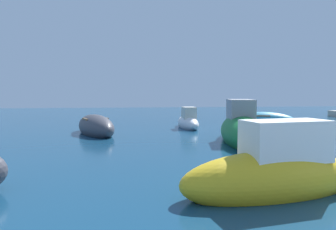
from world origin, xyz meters
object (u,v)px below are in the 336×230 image
object	(u,v)px
moored_boat_2	(242,130)
moored_boat_0	(96,127)
moored_boat_6	(263,122)
moored_boat_8	(274,173)
moored_boat_3	(188,122)

from	to	relation	value
moored_boat_2	moored_boat_0	bearing A→B (deg)	-108.63
moored_boat_6	moored_boat_8	size ratio (longest dim) A/B	0.97
moored_boat_2	moored_boat_8	bearing A→B (deg)	-4.34
moored_boat_0	moored_boat_2	bearing A→B (deg)	-140.06
moored_boat_2	moored_boat_8	size ratio (longest dim) A/B	1.37
moored_boat_2	moored_boat_3	size ratio (longest dim) A/B	1.66
moored_boat_3	moored_boat_8	bearing A→B (deg)	175.89
moored_boat_0	moored_boat_3	bearing A→B (deg)	-88.02
moored_boat_2	moored_boat_8	world-z (taller)	moored_boat_2
moored_boat_2	moored_boat_8	xyz separation A→B (m)	(-1.76, -6.61, -0.05)
moored_boat_3	moored_boat_8	xyz separation A→B (m)	(-0.60, -12.21, 0.11)
moored_boat_3	moored_boat_8	size ratio (longest dim) A/B	0.83
moored_boat_0	moored_boat_3	size ratio (longest dim) A/B	1.28
moored_boat_2	moored_boat_3	world-z (taller)	moored_boat_2
moored_boat_0	moored_boat_2	size ratio (longest dim) A/B	0.77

